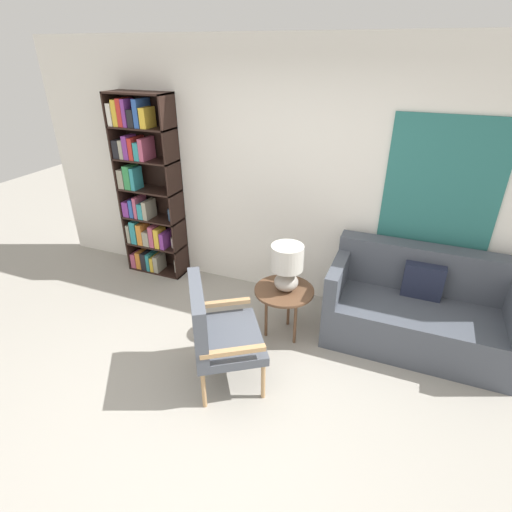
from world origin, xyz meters
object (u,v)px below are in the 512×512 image
Objects in this scene: side_table at (284,294)px; armchair at (214,327)px; couch at (417,310)px; table_lamp at (287,265)px; bookshelf at (145,191)px.

armchair is at bearing -114.03° from side_table.
table_lamp reaches higher than couch.
bookshelf is at bearing 138.77° from armchair.
bookshelf reaches higher than armchair.
couch is at bearing 37.29° from armchair.
side_table is at bearing -161.50° from couch.
couch is 1.34m from table_lamp.
armchair is at bearing -142.71° from couch.
table_lamp is (1.99, -0.64, -0.25)m from bookshelf.
table_lamp is (0.01, 0.01, 0.32)m from side_table.
couch is 3.57× the size of table_lamp.
table_lamp is (0.36, 0.79, 0.26)m from armchair.
bookshelf reaches higher than couch.
side_table is (0.35, 0.78, -0.06)m from armchair.
armchair is 2.01× the size of table_lamp.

